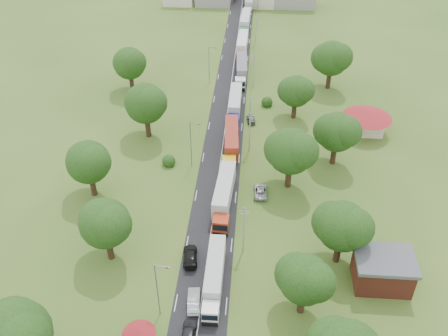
# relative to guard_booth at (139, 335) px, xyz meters

# --- Properties ---
(ground) EXTENTS (260.00, 260.00, 0.00)m
(ground) POSITION_rel_guard_booth_xyz_m (7.20, 25.00, -2.16)
(ground) COLOR #37551C
(ground) RESTS_ON ground
(road) EXTENTS (8.00, 200.00, 0.04)m
(road) POSITION_rel_guard_booth_xyz_m (7.20, 45.00, -2.16)
(road) COLOR black
(road) RESTS_ON ground
(guard_booth) EXTENTS (4.40, 4.40, 3.45)m
(guard_booth) POSITION_rel_guard_booth_xyz_m (0.00, 0.00, 0.00)
(guard_booth) COLOR beige
(guard_booth) RESTS_ON ground
(info_sign) EXTENTS (0.12, 3.10, 4.10)m
(info_sign) POSITION_rel_guard_booth_xyz_m (12.40, 60.00, 0.84)
(info_sign) COLOR slate
(info_sign) RESTS_ON ground
(pole_1) EXTENTS (1.60, 0.24, 9.00)m
(pole_1) POSITION_rel_guard_booth_xyz_m (12.70, 18.00, 2.52)
(pole_1) COLOR gray
(pole_1) RESTS_ON ground
(pole_2) EXTENTS (1.60, 0.24, 9.00)m
(pole_2) POSITION_rel_guard_booth_xyz_m (12.70, 46.00, 2.52)
(pole_2) COLOR gray
(pole_2) RESTS_ON ground
(pole_3) EXTENTS (1.60, 0.24, 9.00)m
(pole_3) POSITION_rel_guard_booth_xyz_m (12.70, 74.00, 2.52)
(pole_3) COLOR gray
(pole_3) RESTS_ON ground
(pole_4) EXTENTS (1.60, 0.24, 9.00)m
(pole_4) POSITION_rel_guard_booth_xyz_m (12.70, 102.00, 2.52)
(pole_4) COLOR gray
(pole_4) RESTS_ON ground
(lamp_0) EXTENTS (2.03, 0.22, 10.00)m
(lamp_0) POSITION_rel_guard_booth_xyz_m (1.85, 5.00, 3.39)
(lamp_0) COLOR slate
(lamp_0) RESTS_ON ground
(lamp_1) EXTENTS (2.03, 0.22, 10.00)m
(lamp_1) POSITION_rel_guard_booth_xyz_m (1.85, 40.00, 3.39)
(lamp_1) COLOR slate
(lamp_1) RESTS_ON ground
(lamp_2) EXTENTS (2.03, 0.22, 10.00)m
(lamp_2) POSITION_rel_guard_booth_xyz_m (1.85, 75.00, 3.39)
(lamp_2) COLOR slate
(lamp_2) RESTS_ON ground
(tree_2) EXTENTS (8.00, 8.00, 10.10)m
(tree_2) POSITION_rel_guard_booth_xyz_m (21.19, 7.14, 4.43)
(tree_2) COLOR #382616
(tree_2) RESTS_ON ground
(tree_3) EXTENTS (8.80, 8.80, 11.07)m
(tree_3) POSITION_rel_guard_booth_xyz_m (27.19, 17.16, 5.06)
(tree_3) COLOR #382616
(tree_3) RESTS_ON ground
(tree_4) EXTENTS (9.60, 9.60, 12.05)m
(tree_4) POSITION_rel_guard_booth_xyz_m (20.19, 35.17, 5.69)
(tree_4) COLOR #382616
(tree_4) RESTS_ON ground
(tree_5) EXTENTS (8.80, 8.80, 11.07)m
(tree_5) POSITION_rel_guard_booth_xyz_m (29.19, 43.16, 5.06)
(tree_5) COLOR #382616
(tree_5) RESTS_ON ground
(tree_6) EXTENTS (8.00, 8.00, 10.10)m
(tree_6) POSITION_rel_guard_booth_xyz_m (22.19, 60.14, 4.43)
(tree_6) COLOR #382616
(tree_6) RESTS_ON ground
(tree_7) EXTENTS (9.60, 9.60, 12.05)m
(tree_7) POSITION_rel_guard_booth_xyz_m (31.19, 75.17, 5.69)
(tree_7) COLOR #382616
(tree_7) RESTS_ON ground
(tree_9) EXTENTS (9.60, 9.60, 12.05)m
(tree_9) POSITION_rel_guard_booth_xyz_m (-12.81, -4.83, 5.69)
(tree_9) COLOR #382616
(tree_9) RESTS_ON ground
(tree_10) EXTENTS (8.80, 8.80, 11.07)m
(tree_10) POSITION_rel_guard_booth_xyz_m (-7.81, 15.16, 5.06)
(tree_10) COLOR #382616
(tree_10) RESTS_ON ground
(tree_11) EXTENTS (8.80, 8.80, 11.07)m
(tree_11) POSITION_rel_guard_booth_xyz_m (-14.81, 30.16, 5.06)
(tree_11) COLOR #382616
(tree_11) RESTS_ON ground
(tree_12) EXTENTS (9.60, 9.60, 12.05)m
(tree_12) POSITION_rel_guard_booth_xyz_m (-8.81, 50.17, 5.69)
(tree_12) COLOR #382616
(tree_12) RESTS_ON ground
(tree_13) EXTENTS (8.80, 8.80, 11.07)m
(tree_13) POSITION_rel_guard_booth_xyz_m (-16.81, 70.16, 5.06)
(tree_13) COLOR #382616
(tree_13) RESTS_ON ground
(house_brick) EXTENTS (8.60, 6.60, 5.20)m
(house_brick) POSITION_rel_guard_booth_xyz_m (33.20, 13.00, 0.48)
(house_brick) COLOR maroon
(house_brick) RESTS_ON ground
(house_cream) EXTENTS (10.08, 10.08, 5.80)m
(house_cream) POSITION_rel_guard_booth_xyz_m (37.20, 55.00, 1.48)
(house_cream) COLOR beige
(house_cream) RESTS_ON ground
(truck_0) EXTENTS (2.42, 14.01, 3.89)m
(truck_0) POSITION_rel_guard_booth_xyz_m (8.81, 10.66, -0.10)
(truck_0) COLOR white
(truck_0) RESTS_ON ground
(truck_1) EXTENTS (3.44, 15.72, 4.34)m
(truck_1) POSITION_rel_guard_booth_xyz_m (8.83, 28.72, 0.14)
(truck_1) COLOR #9D2B11
(truck_1) RESTS_ON ground
(truck_2) EXTENTS (3.43, 15.64, 4.32)m
(truck_2) POSITION_rel_guard_booth_xyz_m (9.06, 45.46, 0.13)
(truck_2) COLOR gold
(truck_2) RESTS_ON ground
(truck_3) EXTENTS (2.55, 14.84, 4.12)m
(truck_3) POSITION_rel_guard_booth_xyz_m (8.90, 61.18, 0.02)
(truck_3) COLOR navy
(truck_3) RESTS_ON ground
(truck_4) EXTENTS (3.27, 15.33, 4.24)m
(truck_4) POSITION_rel_guard_booth_xyz_m (9.58, 79.20, 0.08)
(truck_4) COLOR white
(truck_4) RESTS_ON ground
(truck_5) EXTENTS (2.81, 15.03, 4.16)m
(truck_5) POSITION_rel_guard_booth_xyz_m (9.05, 94.78, 0.04)
(truck_5) COLOR red
(truck_5) RESTS_ON ground
(truck_6) EXTENTS (2.95, 15.10, 4.18)m
(truck_6) POSITION_rel_guard_booth_xyz_m (9.13, 112.60, 0.05)
(truck_6) COLOR #27693C
(truck_6) RESTS_ON ground
(truck_7) EXTENTS (3.06, 14.92, 4.12)m
(truck_7) POSITION_rel_guard_booth_xyz_m (9.53, 130.37, 0.02)
(truck_7) COLOR #BABABA
(truck_7) RESTS_ON ground
(car_lane_front) EXTENTS (2.03, 4.92, 1.67)m
(car_lane_front) POSITION_rel_guard_booth_xyz_m (6.20, 1.50, -1.33)
(car_lane_front) COLOR black
(car_lane_front) RESTS_ON ground
(car_lane_mid) EXTENTS (2.13, 4.96, 1.59)m
(car_lane_mid) POSITION_rel_guard_booth_xyz_m (6.20, 7.00, -1.37)
(car_lane_mid) COLOR #ABADB3
(car_lane_mid) RESTS_ON ground
(car_lane_rear) EXTENTS (2.80, 5.53, 1.54)m
(car_lane_rear) POSITION_rel_guard_booth_xyz_m (4.60, 15.44, -1.39)
(car_lane_rear) COLOR black
(car_lane_rear) RESTS_ON ground
(car_verge_near) EXTENTS (2.51, 5.07, 1.38)m
(car_verge_near) POSITION_rel_guard_booth_xyz_m (15.20, 32.32, -1.47)
(car_verge_near) COLOR #AFAFAF
(car_verge_near) RESTS_ON ground
(car_verge_far) EXTENTS (2.20, 4.23, 1.37)m
(car_verge_far) POSITION_rel_guard_booth_xyz_m (12.70, 57.55, -1.48)
(car_verge_far) COLOR #4F5156
(car_verge_far) RESTS_ON ground
(pedestrian_booth) EXTENTS (0.94, 1.03, 1.72)m
(pedestrian_booth) POSITION_rel_guard_booth_xyz_m (0.70, 1.36, -1.30)
(pedestrian_booth) COLOR gray
(pedestrian_booth) RESTS_ON ground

